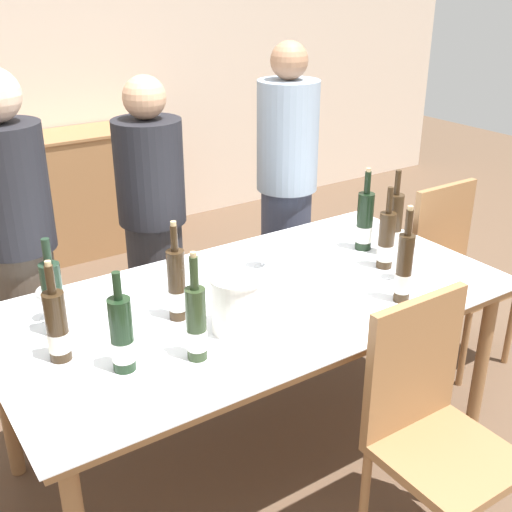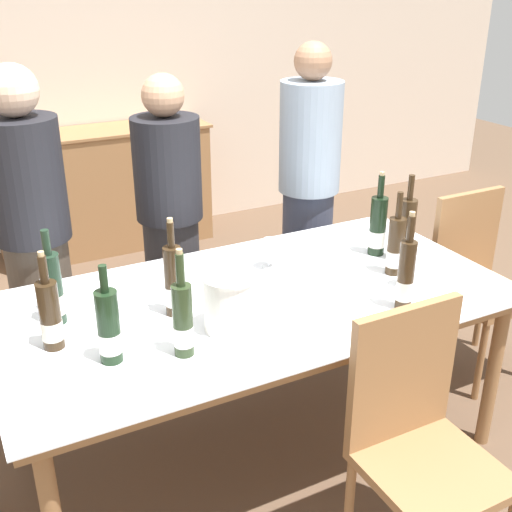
# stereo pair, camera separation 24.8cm
# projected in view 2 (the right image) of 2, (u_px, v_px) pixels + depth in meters

# --- Properties ---
(ground_plane) EXTENTS (12.00, 12.00, 0.00)m
(ground_plane) POSITION_uv_depth(u_px,v_px,m) (256.00, 447.00, 2.87)
(ground_plane) COLOR brown
(back_wall) EXTENTS (8.00, 0.10, 2.80)m
(back_wall) POSITION_uv_depth(u_px,v_px,m) (74.00, 54.00, 4.60)
(back_wall) COLOR beige
(back_wall) RESTS_ON ground_plane
(sideboard_cabinet) EXTENTS (1.59, 0.46, 0.90)m
(sideboard_cabinet) POSITION_uv_depth(u_px,v_px,m) (105.00, 190.00, 4.77)
(sideboard_cabinet) COLOR #996B42
(sideboard_cabinet) RESTS_ON ground_plane
(dining_table) EXTENTS (2.04, 1.06, 0.76)m
(dining_table) POSITION_uv_depth(u_px,v_px,m) (256.00, 310.00, 2.58)
(dining_table) COLOR #996B42
(dining_table) RESTS_ON ground_plane
(ice_bucket) EXTENTS (0.19, 0.19, 0.21)m
(ice_bucket) POSITION_uv_depth(u_px,v_px,m) (229.00, 301.00, 2.29)
(ice_bucket) COLOR white
(ice_bucket) RESTS_ON dining_table
(wine_bottle_0) EXTENTS (0.07, 0.07, 0.39)m
(wine_bottle_0) POSITION_uv_depth(u_px,v_px,m) (173.00, 282.00, 2.38)
(wine_bottle_0) COLOR #332314
(wine_bottle_0) RESTS_ON dining_table
(wine_bottle_1) EXTENTS (0.07, 0.07, 0.37)m
(wine_bottle_1) POSITION_uv_depth(u_px,v_px,m) (395.00, 247.00, 2.71)
(wine_bottle_1) COLOR #332314
(wine_bottle_1) RESTS_ON dining_table
(wine_bottle_2) EXTENTS (0.07, 0.07, 0.36)m
(wine_bottle_2) POSITION_uv_depth(u_px,v_px,m) (50.00, 316.00, 2.17)
(wine_bottle_2) COLOR #332314
(wine_bottle_2) RESTS_ON dining_table
(wine_bottle_3) EXTENTS (0.07, 0.07, 0.40)m
(wine_bottle_3) POSITION_uv_depth(u_px,v_px,m) (406.00, 232.00, 2.83)
(wine_bottle_3) COLOR #332314
(wine_bottle_3) RESTS_ON dining_table
(wine_bottle_4) EXTENTS (0.08, 0.08, 0.39)m
(wine_bottle_4) POSITION_uv_depth(u_px,v_px,m) (378.00, 227.00, 2.90)
(wine_bottle_4) COLOR black
(wine_bottle_4) RESTS_ON dining_table
(wine_bottle_5) EXTENTS (0.06, 0.06, 0.40)m
(wine_bottle_5) POSITION_uv_depth(u_px,v_px,m) (406.00, 276.00, 2.42)
(wine_bottle_5) COLOR #332314
(wine_bottle_5) RESTS_ON dining_table
(wine_bottle_6) EXTENTS (0.07, 0.07, 0.37)m
(wine_bottle_6) POSITION_uv_depth(u_px,v_px,m) (53.00, 290.00, 2.33)
(wine_bottle_6) COLOR #1E3323
(wine_bottle_6) RESTS_ON dining_table
(wine_bottle_7) EXTENTS (0.07, 0.07, 0.39)m
(wine_bottle_7) POSITION_uv_depth(u_px,v_px,m) (183.00, 320.00, 2.13)
(wine_bottle_7) COLOR #28381E
(wine_bottle_7) RESTS_ON dining_table
(wine_bottle_8) EXTENTS (0.08, 0.08, 0.35)m
(wine_bottle_8) POSITION_uv_depth(u_px,v_px,m) (109.00, 328.00, 2.10)
(wine_bottle_8) COLOR black
(wine_bottle_8) RESTS_ON dining_table
(wine_glass_0) EXTENTS (0.09, 0.09, 0.14)m
(wine_glass_0) POSITION_uv_depth(u_px,v_px,m) (269.00, 247.00, 2.78)
(wine_glass_0) COLOR white
(wine_glass_0) RESTS_ON dining_table
(wine_glass_1) EXTENTS (0.07, 0.07, 0.14)m
(wine_glass_1) POSITION_uv_depth(u_px,v_px,m) (406.00, 264.00, 2.61)
(wine_glass_1) COLOR white
(wine_glass_1) RESTS_ON dining_table
(wine_glass_2) EXTENTS (0.07, 0.07, 0.14)m
(wine_glass_2) POSITION_uv_depth(u_px,v_px,m) (48.00, 285.00, 2.44)
(wine_glass_2) COLOR white
(wine_glass_2) RESTS_ON dining_table
(chair_near_front) EXTENTS (0.42, 0.42, 0.97)m
(chair_near_front) POSITION_uv_depth(u_px,v_px,m) (417.00, 432.00, 2.12)
(chair_near_front) COLOR #996B42
(chair_near_front) RESTS_ON ground_plane
(chair_right_end) EXTENTS (0.42, 0.42, 0.94)m
(chair_right_end) POSITION_uv_depth(u_px,v_px,m) (476.00, 273.00, 3.27)
(chair_right_end) COLOR #996B42
(chair_right_end) RESTS_ON ground_plane
(person_host) EXTENTS (0.33, 0.33, 1.61)m
(person_host) POSITION_uv_depth(u_px,v_px,m) (36.00, 248.00, 2.87)
(person_host) COLOR #51473D
(person_host) RESTS_ON ground_plane
(person_guest_left) EXTENTS (0.33, 0.33, 1.52)m
(person_guest_left) POSITION_uv_depth(u_px,v_px,m) (171.00, 228.00, 3.23)
(person_guest_left) COLOR #2D2D33
(person_guest_left) RESTS_ON ground_plane
(person_guest_right) EXTENTS (0.33, 0.33, 1.63)m
(person_guest_right) POSITION_uv_depth(u_px,v_px,m) (308.00, 196.00, 3.51)
(person_guest_right) COLOR #383F56
(person_guest_right) RESTS_ON ground_plane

